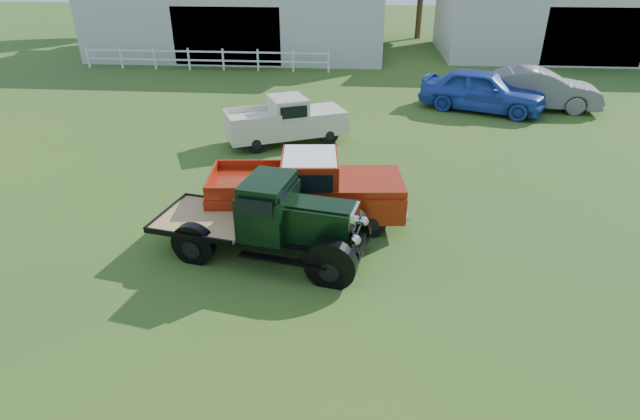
# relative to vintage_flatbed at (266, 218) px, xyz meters

# --- Properties ---
(ground) EXTENTS (120.00, 120.00, 0.00)m
(ground) POSITION_rel_vintage_flatbed_xyz_m (0.97, -0.97, -0.93)
(ground) COLOR #2C5123
(shed_left) EXTENTS (18.80, 10.20, 5.60)m
(shed_left) POSITION_rel_vintage_flatbed_xyz_m (-6.03, 25.03, 1.87)
(shed_left) COLOR #9A9A9A
(shed_left) RESTS_ON ground
(shed_right) EXTENTS (16.80, 9.20, 5.20)m
(shed_right) POSITION_rel_vintage_flatbed_xyz_m (14.97, 26.03, 1.67)
(shed_right) COLOR #9A9A9A
(shed_right) RESTS_ON ground
(fence_rail) EXTENTS (14.20, 0.16, 1.20)m
(fence_rail) POSITION_rel_vintage_flatbed_xyz_m (-7.03, 19.03, -0.33)
(fence_rail) COLOR white
(fence_rail) RESTS_ON ground
(vintage_flatbed) EXTENTS (4.95, 2.71, 1.85)m
(vintage_flatbed) POSITION_rel_vintage_flatbed_xyz_m (0.00, 0.00, 0.00)
(vintage_flatbed) COLOR black
(vintage_flatbed) RESTS_ON ground
(red_pickup) EXTENTS (5.04, 2.34, 1.78)m
(red_pickup) POSITION_rel_vintage_flatbed_xyz_m (0.70, 1.64, -0.04)
(red_pickup) COLOR maroon
(red_pickup) RESTS_ON ground
(white_pickup) EXTENTS (4.62, 3.33, 1.58)m
(white_pickup) POSITION_rel_vintage_flatbed_xyz_m (-0.68, 7.40, -0.13)
(white_pickup) COLOR beige
(white_pickup) RESTS_ON ground
(misc_car_blue) EXTENTS (5.51, 3.86, 1.74)m
(misc_car_blue) POSITION_rel_vintage_flatbed_xyz_m (6.97, 12.08, -0.06)
(misc_car_blue) COLOR #2446AA
(misc_car_blue) RESTS_ON ground
(misc_car_grey) EXTENTS (5.22, 2.42, 1.66)m
(misc_car_grey) POSITION_rel_vintage_flatbed_xyz_m (9.40, 12.64, -0.10)
(misc_car_grey) COLOR #5F5F5F
(misc_car_grey) RESTS_ON ground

